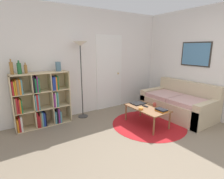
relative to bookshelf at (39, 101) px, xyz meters
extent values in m
plane|color=gray|center=(1.32, -2.43, -0.57)|extent=(14.00, 14.00, 0.00)
cube|color=silver|center=(1.32, 0.21, 0.73)|extent=(7.27, 0.05, 2.60)
cube|color=white|center=(1.89, 0.18, 0.43)|extent=(0.80, 0.02, 1.99)
sphere|color=tan|center=(2.17, 0.15, 0.39)|extent=(0.04, 0.04, 0.04)
cube|color=silver|center=(3.48, -1.12, 0.73)|extent=(0.05, 5.62, 2.60)
cube|color=#332D28|center=(3.45, -1.32, 0.94)|extent=(0.02, 0.76, 0.59)
cube|color=teal|center=(3.44, -1.32, 0.94)|extent=(0.01, 0.70, 0.53)
cylinder|color=#B2191E|center=(2.00, -1.27, -0.56)|extent=(1.61, 1.61, 0.01)
cube|color=beige|center=(-0.51, 0.00, 0.01)|extent=(0.02, 0.34, 1.17)
cube|color=beige|center=(0.62, 0.00, 0.01)|extent=(0.02, 0.34, 1.17)
cube|color=beige|center=(0.06, 0.00, 0.59)|extent=(1.15, 0.34, 0.02)
cube|color=beige|center=(0.06, 0.00, -0.56)|extent=(1.15, 0.34, 0.02)
cube|color=beige|center=(0.06, 0.16, 0.01)|extent=(1.15, 0.02, 1.17)
cube|color=beige|center=(-0.13, 0.00, 0.01)|extent=(0.02, 0.32, 1.13)
cube|color=beige|center=(0.24, 0.00, 0.01)|extent=(0.02, 0.32, 1.13)
cube|color=beige|center=(0.06, 0.00, -0.17)|extent=(1.11, 0.32, 0.02)
cube|color=beige|center=(0.06, 0.00, 0.20)|extent=(1.11, 0.32, 0.02)
cube|color=orange|center=(-0.47, -0.06, -0.42)|extent=(0.03, 0.21, 0.26)
cube|color=#B21E23|center=(-0.43, -0.03, -0.40)|extent=(0.03, 0.26, 0.29)
cube|color=silver|center=(-0.40, -0.07, -0.40)|extent=(0.03, 0.20, 0.31)
cube|color=#B21E23|center=(-0.10, -0.07, -0.39)|extent=(0.02, 0.20, 0.33)
cube|color=#B21E23|center=(-0.06, -0.03, -0.42)|extent=(0.03, 0.26, 0.25)
cube|color=olive|center=(-0.03, -0.07, -0.39)|extent=(0.03, 0.20, 0.31)
cube|color=teal|center=(0.00, -0.03, -0.40)|extent=(0.03, 0.27, 0.31)
cube|color=navy|center=(0.04, -0.06, -0.40)|extent=(0.03, 0.21, 0.29)
cube|color=black|center=(0.07, -0.04, -0.40)|extent=(0.02, 0.25, 0.29)
cube|color=teal|center=(0.28, -0.05, -0.42)|extent=(0.03, 0.23, 0.27)
cube|color=black|center=(0.31, -0.07, -0.38)|extent=(0.03, 0.19, 0.33)
cube|color=#7F287A|center=(0.35, -0.06, -0.39)|extent=(0.03, 0.22, 0.33)
cube|color=teal|center=(0.39, -0.07, -0.42)|extent=(0.03, 0.20, 0.26)
cube|color=olive|center=(-0.47, -0.07, -0.01)|extent=(0.03, 0.20, 0.32)
cube|color=#B21E23|center=(-0.44, -0.03, -0.01)|extent=(0.03, 0.27, 0.31)
cube|color=#B21E23|center=(-0.41, -0.06, -0.02)|extent=(0.02, 0.22, 0.29)
cube|color=orange|center=(-0.38, -0.03, -0.02)|extent=(0.02, 0.27, 0.29)
cube|color=#196B38|center=(-0.36, -0.05, -0.03)|extent=(0.02, 0.23, 0.27)
cube|color=teal|center=(-0.10, -0.07, 0.00)|extent=(0.02, 0.20, 0.32)
cube|color=#B21E23|center=(-0.07, -0.06, 0.00)|extent=(0.03, 0.20, 0.33)
cube|color=teal|center=(-0.04, -0.07, 0.00)|extent=(0.02, 0.20, 0.33)
cube|color=#7F287A|center=(0.28, -0.06, -0.01)|extent=(0.03, 0.22, 0.30)
cube|color=silver|center=(0.31, -0.06, 0.00)|extent=(0.02, 0.20, 0.33)
cube|color=#196B38|center=(0.33, -0.07, -0.01)|extent=(0.02, 0.19, 0.32)
cube|color=teal|center=(0.35, -0.07, -0.01)|extent=(0.02, 0.19, 0.32)
cube|color=#B21E23|center=(-0.47, -0.06, 0.35)|extent=(0.03, 0.21, 0.27)
cube|color=gold|center=(-0.44, -0.03, 0.34)|extent=(0.02, 0.27, 0.27)
cube|color=orange|center=(-0.42, -0.04, 0.36)|extent=(0.02, 0.25, 0.29)
cube|color=olive|center=(-0.38, -0.07, 0.36)|extent=(0.03, 0.19, 0.30)
cube|color=orange|center=(-0.35, -0.06, 0.36)|extent=(0.03, 0.21, 0.29)
cube|color=teal|center=(-0.32, -0.03, 0.36)|extent=(0.02, 0.27, 0.29)
cube|color=black|center=(-0.10, -0.04, 0.38)|extent=(0.03, 0.24, 0.33)
cube|color=#196B38|center=(-0.06, -0.06, 0.35)|extent=(0.03, 0.22, 0.29)
cube|color=#7F287A|center=(-0.03, -0.04, 0.38)|extent=(0.02, 0.25, 0.33)
cube|color=#196B38|center=(-0.01, -0.03, 0.36)|extent=(0.03, 0.26, 0.29)
cube|color=navy|center=(0.28, -0.05, 0.35)|extent=(0.03, 0.23, 0.28)
cube|color=navy|center=(0.31, -0.04, 0.36)|extent=(0.03, 0.25, 0.29)
cube|color=orange|center=(0.34, -0.06, 0.35)|extent=(0.03, 0.21, 0.28)
cube|color=#196B38|center=(0.38, -0.07, 0.36)|extent=(0.02, 0.19, 0.30)
cylinder|color=#333333|center=(0.97, -0.05, -0.56)|extent=(0.24, 0.24, 0.01)
cylinder|color=#333333|center=(0.97, -0.05, 0.33)|extent=(0.02, 0.02, 1.70)
cone|color=white|center=(0.97, -0.05, 1.19)|extent=(0.34, 0.34, 0.10)
cube|color=#CCB793|center=(2.97, -1.27, -0.36)|extent=(0.94, 1.68, 0.41)
cube|color=#CCB793|center=(3.36, -1.27, -0.15)|extent=(0.16, 1.68, 0.83)
cube|color=#CCB793|center=(2.97, -2.03, -0.29)|extent=(0.94, 0.16, 0.55)
cube|color=#CCB793|center=(2.97, -0.51, -0.29)|extent=(0.94, 0.16, 0.55)
cube|color=#D2A49F|center=(2.89, -1.61, -0.11)|extent=(0.74, 0.66, 0.10)
cube|color=#D2A49F|center=(2.89, -0.93, -0.11)|extent=(0.74, 0.66, 0.10)
cube|color=brown|center=(1.94, -1.25, -0.18)|extent=(0.54, 0.95, 0.02)
cylinder|color=brown|center=(1.71, -1.68, -0.38)|extent=(0.04, 0.04, 0.38)
cylinder|color=brown|center=(1.71, -0.81, -0.38)|extent=(0.04, 0.04, 0.38)
cylinder|color=brown|center=(2.18, -1.68, -0.38)|extent=(0.04, 0.04, 0.38)
cylinder|color=brown|center=(2.18, -0.81, -0.38)|extent=(0.04, 0.04, 0.38)
cube|color=black|center=(1.96, -0.94, -0.16)|extent=(0.32, 0.26, 0.02)
cylinder|color=orange|center=(1.74, -1.27, -0.15)|extent=(0.10, 0.10, 0.04)
cube|color=orange|center=(2.02, -1.58, -0.16)|extent=(0.15, 0.23, 0.02)
cube|color=black|center=(2.02, -1.58, -0.13)|extent=(0.15, 0.23, 0.03)
cylinder|color=#A33D33|center=(2.15, -1.28, -0.13)|extent=(0.08, 0.08, 0.07)
cube|color=black|center=(1.95, -1.18, -0.16)|extent=(0.05, 0.15, 0.02)
cylinder|color=olive|center=(-0.44, 0.01, 0.72)|extent=(0.06, 0.06, 0.24)
cylinder|color=olive|center=(-0.44, 0.01, 0.86)|extent=(0.02, 0.02, 0.06)
cylinder|color=#236633|center=(-0.31, 0.01, 0.70)|extent=(0.08, 0.08, 0.21)
cylinder|color=#236633|center=(-0.31, 0.01, 0.83)|extent=(0.03, 0.03, 0.05)
cylinder|color=olive|center=(-0.19, 0.02, 0.68)|extent=(0.06, 0.06, 0.17)
cylinder|color=olive|center=(-0.19, 0.02, 0.79)|extent=(0.02, 0.02, 0.04)
cylinder|color=slate|center=(0.45, 0.00, 0.70)|extent=(0.11, 0.11, 0.20)
camera|label=1|loc=(-0.68, -3.82, 1.11)|focal=28.00mm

